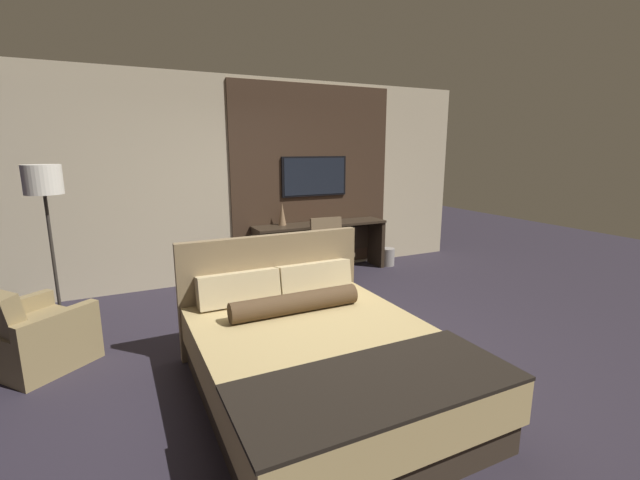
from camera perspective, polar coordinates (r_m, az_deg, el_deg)
The scene contains 11 objects.
ground_plane at distance 4.14m, azimuth 1.20°, elevation -14.35°, with size 16.00×16.00×0.00m, color #28232D.
wall_back_tv_panel at distance 6.18m, azimuth -8.63°, elevation 7.89°, with size 7.20×0.09×2.80m.
bed at distance 3.34m, azimuth -0.24°, elevation -15.44°, with size 1.73×2.20×1.06m.
desk at distance 6.40m, azimuth -0.05°, elevation 0.22°, with size 2.03×0.45×0.76m.
tv at distance 6.44m, azimuth -0.74°, elevation 8.49°, with size 1.04×0.04×0.59m.
desk_chair at distance 5.81m, azimuth 1.22°, elevation -0.69°, with size 0.52×0.52×0.92m.
armchair_by_window at distance 4.47m, azimuth -33.83°, elevation -10.78°, with size 0.99×1.00×0.76m.
floor_lamp at distance 4.88m, azimuth -32.85°, elevation 5.22°, with size 0.34×0.34×1.69m.
vase_tall at distance 6.17m, azimuth -5.07°, elevation 3.48°, with size 0.11×0.11×0.32m.
book at distance 6.27m, azimuth -0.12°, elevation 2.31°, with size 0.23×0.17×0.03m.
waste_bin at distance 6.93m, azimuth 8.99°, elevation -2.23°, with size 0.22×0.22×0.28m.
Camera 1 is at (-1.70, -3.29, 1.85)m, focal length 24.00 mm.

